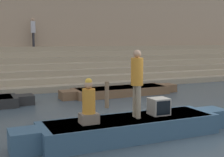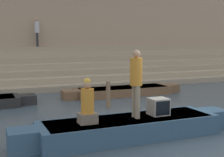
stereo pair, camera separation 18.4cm
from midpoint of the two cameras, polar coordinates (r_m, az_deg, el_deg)
ground_plane at (r=9.27m, az=10.66°, el=-8.89°), size 120.00×120.00×0.00m
ghat_steps at (r=18.98m, az=-8.31°, el=1.60°), size 36.00×5.37×2.13m
back_wall at (r=21.41m, az=-10.35°, el=11.58°), size 34.20×1.28×8.60m
rowboat_main at (r=8.22m, az=2.79°, el=-8.87°), size 6.08×1.43×0.52m
person_standing at (r=8.03m, az=3.93°, el=-0.01°), size 0.32×0.32×1.76m
person_rowing at (r=7.56m, az=-4.96°, el=-4.84°), size 0.44×0.35×1.11m
tv_set at (r=8.54m, az=7.96°, el=-5.07°), size 0.50×0.47×0.46m
moored_boat_shore at (r=14.43m, az=1.31°, el=-2.26°), size 5.75×1.33×0.37m
mooring_post at (r=11.66m, az=-1.40°, el=-3.00°), size 0.16×0.16×0.99m
person_on_steps at (r=20.03m, az=-14.48°, el=8.62°), size 0.29×0.29×1.77m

